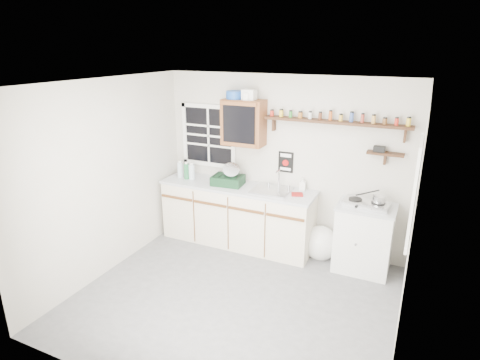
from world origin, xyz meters
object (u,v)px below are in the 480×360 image
object	(u,v)px
upper_cabinet	(243,123)
hotplate	(366,204)
right_cabinet	(364,238)
spice_shelf	(336,121)
main_cabinet	(237,215)
dish_rack	(229,178)

from	to	relation	value
upper_cabinet	hotplate	xyz separation A→B (m)	(1.79, -0.14, -0.88)
right_cabinet	spice_shelf	world-z (taller)	spice_shelf
main_cabinet	right_cabinet	bearing A→B (deg)	0.79
hotplate	dish_rack	bearing A→B (deg)	-173.76
spice_shelf	main_cabinet	bearing A→B (deg)	-170.80
main_cabinet	upper_cabinet	bearing A→B (deg)	76.32
right_cabinet	dish_rack	world-z (taller)	dish_rack
main_cabinet	hotplate	bearing A→B (deg)	0.17
main_cabinet	hotplate	world-z (taller)	hotplate
dish_rack	upper_cabinet	bearing A→B (deg)	36.46
upper_cabinet	dish_rack	bearing A→B (deg)	-137.85
upper_cabinet	spice_shelf	world-z (taller)	upper_cabinet
spice_shelf	upper_cabinet	bearing A→B (deg)	-176.90
main_cabinet	upper_cabinet	distance (m)	1.37
right_cabinet	hotplate	size ratio (longest dim) A/B	1.53
main_cabinet	spice_shelf	xyz separation A→B (m)	(1.31, 0.21, 1.47)
right_cabinet	spice_shelf	size ratio (longest dim) A/B	0.48
hotplate	right_cabinet	bearing A→B (deg)	71.57
main_cabinet	dish_rack	xyz separation A→B (m)	(-0.13, -0.00, 0.57)
dish_rack	hotplate	bearing A→B (deg)	-5.41
right_cabinet	spice_shelf	distance (m)	1.57
main_cabinet	spice_shelf	distance (m)	1.98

